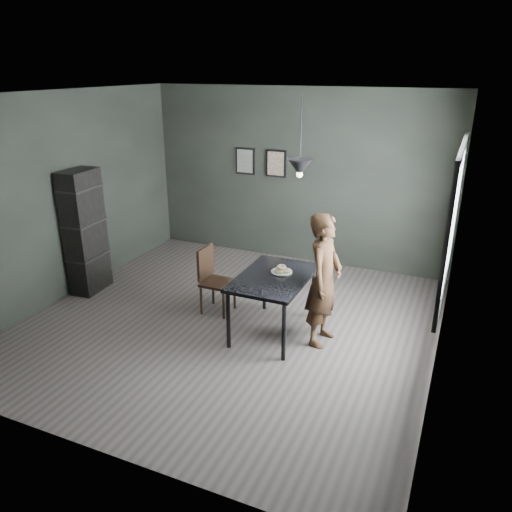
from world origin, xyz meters
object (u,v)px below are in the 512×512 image
at_px(white_plate, 282,272).
at_px(shelf_unit, 85,232).
at_px(pendant_lamp, 300,167).
at_px(woman, 324,280).
at_px(cafe_table, 274,282).
at_px(wood_chair, 212,275).

height_order(white_plate, shelf_unit, shelf_unit).
xyz_separation_m(shelf_unit, pendant_lamp, (3.17, -0.01, 1.17)).
bearing_deg(woman, pendant_lamp, 85.16).
bearing_deg(woman, white_plate, 85.10).
bearing_deg(cafe_table, pendant_lamp, 21.80).
bearing_deg(white_plate, woman, -10.22).
bearing_deg(shelf_unit, cafe_table, -6.95).
xyz_separation_m(white_plate, wood_chair, (-1.01, 0.09, -0.25)).
relative_size(woman, wood_chair, 1.78).
distance_m(wood_chair, pendant_lamp, 1.97).
distance_m(wood_chair, shelf_unit, 2.00).
xyz_separation_m(white_plate, shelf_unit, (-2.97, -0.03, 0.13)).
bearing_deg(pendant_lamp, woman, -10.17).
bearing_deg(cafe_table, white_plate, 70.39).
relative_size(wood_chair, pendant_lamp, 1.03).
height_order(white_plate, pendant_lamp, pendant_lamp).
bearing_deg(white_plate, shelf_unit, -179.45).
distance_m(white_plate, woman, 0.57).
bearing_deg(cafe_table, wood_chair, 166.62).
height_order(cafe_table, wood_chair, wood_chair).
bearing_deg(woman, shelf_unit, 94.15).
bearing_deg(wood_chair, pendant_lamp, -6.13).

